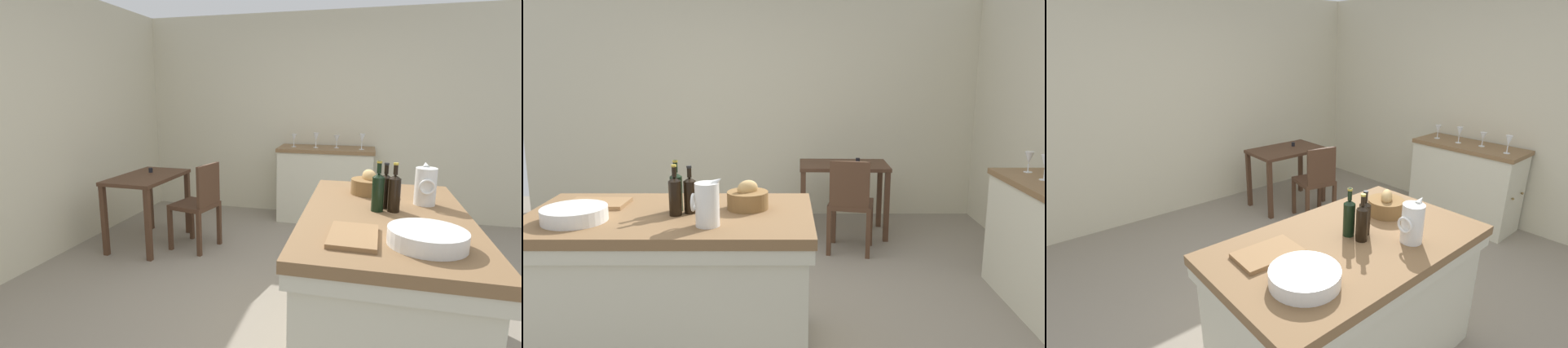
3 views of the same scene
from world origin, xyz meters
TOP-DOWN VIEW (x-y plane):
  - ground_plane at (0.00, 0.00)m, footprint 6.76×6.76m
  - wall_right at (2.60, 0.00)m, footprint 0.12×5.20m
  - island_table at (-0.31, -0.52)m, footprint 1.67×0.95m
  - side_cabinet at (2.26, 0.08)m, footprint 0.52×1.19m
  - writing_desk at (0.97, 1.81)m, footprint 0.92×0.59m
  - wooden_chair at (0.98, 1.24)m, footprint 0.48×0.48m
  - pitcher at (-0.05, -0.76)m, footprint 0.17×0.13m
  - wash_bowl at (-0.80, -0.68)m, footprint 0.36×0.36m
  - bread_basket at (0.14, -0.42)m, footprint 0.25×0.25m
  - cutting_board at (-0.79, -0.35)m, footprint 0.37×0.25m
  - wine_bottle_dark at (-0.19, -0.51)m, footprint 0.07×0.07m
  - wine_bottle_amber at (-0.28, -0.47)m, footprint 0.07×0.07m
  - wine_bottle_green at (-0.26, -0.56)m, footprint 0.07×0.07m
  - wine_glass_far_left at (2.20, -0.34)m, footprint 0.07×0.07m
  - wine_glass_left at (2.28, -0.04)m, footprint 0.07×0.07m
  - wine_glass_middle at (2.23, 0.21)m, footprint 0.07×0.07m
  - wine_glass_right at (2.24, 0.48)m, footprint 0.07×0.07m

SIDE VIEW (x-z plane):
  - ground_plane at x=0.00m, z-range 0.00..0.00m
  - side_cabinet at x=2.26m, z-range 0.00..0.93m
  - island_table at x=-0.31m, z-range 0.03..0.93m
  - wooden_chair at x=0.98m, z-range 0.04..0.94m
  - writing_desk at x=0.97m, z-range 0.23..1.02m
  - cutting_board at x=-0.79m, z-range 0.89..0.92m
  - wash_bowl at x=-0.80m, z-range 0.89..0.97m
  - bread_basket at x=0.14m, z-range 0.87..1.04m
  - wine_bottle_dark at x=-0.19m, z-range 0.87..1.15m
  - wine_bottle_green at x=-0.26m, z-range 0.87..1.16m
  - pitcher at x=-0.05m, z-range 0.88..1.16m
  - wine_bottle_amber at x=-0.28m, z-range 0.87..1.17m
  - wine_glass_left at x=2.28m, z-range 0.96..1.12m
  - wine_glass_right at x=2.24m, z-range 0.96..1.12m
  - wine_glass_middle at x=2.23m, z-range 0.96..1.15m
  - wine_glass_far_left at x=2.20m, z-range 0.97..1.15m
  - wall_right at x=2.60m, z-range 0.00..2.60m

